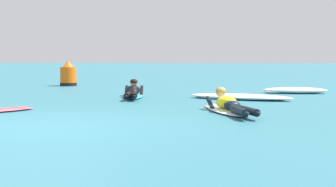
% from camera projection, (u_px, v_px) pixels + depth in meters
% --- Properties ---
extents(ground_plane, '(120.00, 120.00, 0.00)m').
position_uv_depth(ground_plane, '(130.00, 87.00, 17.95)').
color(ground_plane, '#2D6B7A').
extents(surfer_near, '(1.12, 2.58, 0.53)m').
position_uv_depth(surfer_near, '(229.00, 106.00, 9.96)').
color(surfer_near, white).
rests_on(surfer_near, ground).
extents(surfer_far, '(0.72, 2.53, 0.54)m').
position_uv_depth(surfer_far, '(133.00, 92.00, 13.60)').
color(surfer_far, '#2DB2D1').
rests_on(surfer_far, ground).
extents(whitewater_front, '(1.99, 0.79, 0.19)m').
position_uv_depth(whitewater_front, '(295.00, 91.00, 15.11)').
color(whitewater_front, white).
rests_on(whitewater_front, ground).
extents(whitewater_mid_right, '(2.88, 1.73, 0.15)m').
position_uv_depth(whitewater_mid_right, '(240.00, 97.00, 13.00)').
color(whitewater_mid_right, white).
rests_on(whitewater_mid_right, ground).
extents(channel_marker_buoy, '(0.64, 0.64, 0.96)m').
position_uv_depth(channel_marker_buoy, '(68.00, 76.00, 18.88)').
color(channel_marker_buoy, '#EA5B0F').
rests_on(channel_marker_buoy, ground).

